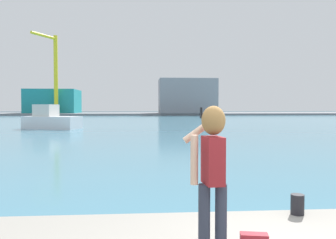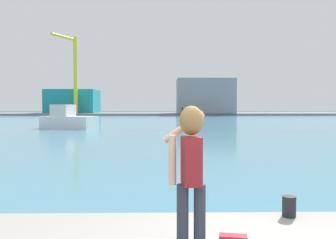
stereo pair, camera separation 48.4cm
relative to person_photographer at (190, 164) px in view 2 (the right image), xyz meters
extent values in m
plane|color=#334751|center=(0.68, 49.57, -1.58)|extent=(220.00, 220.00, 0.00)
cube|color=teal|center=(0.68, 51.57, -1.57)|extent=(140.00, 100.00, 0.02)
cube|color=gray|center=(0.68, 91.57, -1.32)|extent=(140.00, 20.00, 0.52)
cylinder|color=#2D3342|center=(-0.09, 0.00, -0.66)|extent=(0.14, 0.14, 0.82)
cylinder|color=#2D3342|center=(0.11, 0.00, -0.66)|extent=(0.14, 0.14, 0.82)
cube|color=maroon|center=(0.01, 0.00, 0.03)|extent=(0.23, 0.36, 0.56)
sphere|color=#E0B293|center=(0.01, 0.00, 0.49)|extent=(0.22, 0.22, 0.22)
ellipsoid|color=olive|center=(0.01, -0.02, 0.50)|extent=(0.28, 0.26, 0.34)
cylinder|color=#E0B293|center=(-0.21, 0.00, 0.04)|extent=(0.09, 0.09, 0.58)
cylinder|color=#E0B293|center=(-0.06, 0.21, 0.41)|extent=(0.53, 0.14, 0.40)
cube|color=black|center=(-0.07, 0.33, 0.58)|extent=(0.02, 0.07, 0.14)
cylinder|color=black|center=(1.67, 1.33, -0.90)|extent=(0.21, 0.21, 0.32)
cube|color=white|center=(-9.83, 31.24, -0.94)|extent=(6.09, 4.19, 1.25)
cube|color=silver|center=(-10.48, 31.49, 0.28)|extent=(2.47, 2.32, 1.20)
cube|color=teal|center=(-25.03, 92.23, 2.11)|extent=(13.24, 11.43, 6.34)
cube|color=gray|center=(11.00, 85.83, 3.39)|extent=(14.72, 9.11, 8.90)
cylinder|color=yellow|center=(-22.51, 84.96, 8.73)|extent=(1.00, 1.00, 19.59)
cylinder|color=yellow|center=(-24.32, 81.29, 17.73)|extent=(4.25, 7.65, 0.70)
camera|label=1|loc=(-0.81, -3.95, 0.67)|focal=36.76mm
camera|label=2|loc=(-0.33, -3.97, 0.67)|focal=36.76mm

